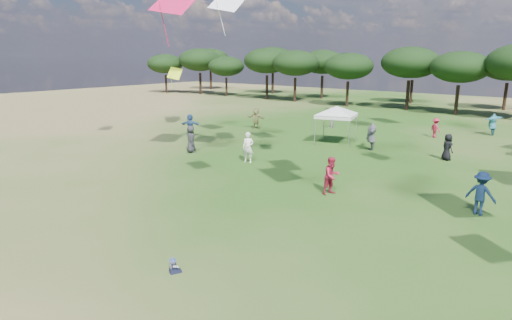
{
  "coord_description": "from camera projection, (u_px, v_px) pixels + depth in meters",
  "views": [
    {
      "loc": [
        9.46,
        -5.59,
        6.38
      ],
      "look_at": [
        0.22,
        6.0,
        2.74
      ],
      "focal_mm": 30.0,
      "sensor_mm": 36.0,
      "label": 1
    }
  ],
  "objects": [
    {
      "name": "festival_crowd",
      "position": [
        371.0,
        137.0,
        29.42
      ],
      "size": [
        31.01,
        23.32,
        1.92
      ],
      "color": "#161F50",
      "rests_on": "ground"
    },
    {
      "name": "toddler",
      "position": [
        174.0,
        266.0,
        12.83
      ],
      "size": [
        0.36,
        0.39,
        0.48
      ],
      "rotation": [
        0.0,
        0.0,
        -0.42
      ],
      "color": "black",
      "rests_on": "ground"
    },
    {
      "name": "tent_left",
      "position": [
        337.0,
        108.0,
        31.2
      ],
      "size": [
        5.22,
        5.22,
        3.07
      ],
      "rotation": [
        0.0,
        0.0,
        0.26
      ],
      "color": "gray",
      "rests_on": "ground"
    },
    {
      "name": "ground",
      "position": [
        111.0,
        299.0,
        11.49
      ],
      "size": [
        140.0,
        140.0,
        0.0
      ],
      "primitive_type": "plane",
      "color": "#2B5218",
      "rests_on": "ground"
    }
  ]
}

